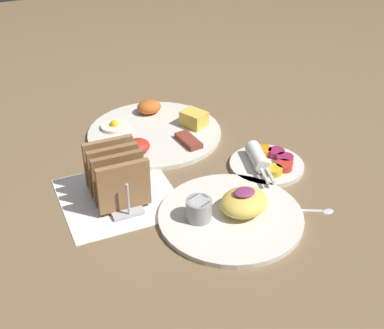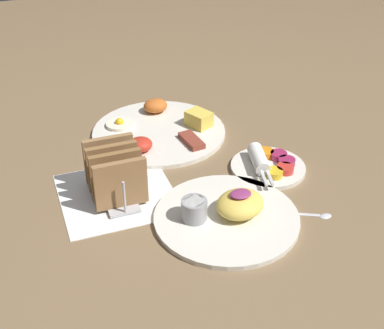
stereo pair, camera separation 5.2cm
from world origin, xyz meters
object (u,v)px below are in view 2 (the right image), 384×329
(plate_condiments, at_px, (268,165))
(toast_rack, at_px, (115,173))
(plate_breakfast, at_px, (160,130))
(plate_foreground, at_px, (228,213))

(plate_condiments, height_order, toast_rack, toast_rack)
(plate_breakfast, xyz_separation_m, plate_foreground, (0.02, -0.35, 0.00))
(plate_breakfast, xyz_separation_m, toast_rack, (-0.15, -0.21, 0.04))
(toast_rack, bearing_deg, plate_breakfast, 53.38)
(plate_breakfast, relative_size, plate_condiments, 1.87)
(plate_breakfast, distance_m, toast_rack, 0.26)
(plate_condiments, height_order, plate_foreground, plate_foreground)
(plate_breakfast, relative_size, toast_rack, 2.11)
(plate_condiments, relative_size, toast_rack, 1.13)
(plate_breakfast, distance_m, plate_condiments, 0.28)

